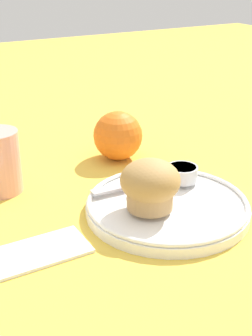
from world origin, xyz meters
TOP-DOWN VIEW (x-y plane):
  - ground_plane at (0.00, 0.00)m, footprint 3.00×3.00m
  - plate at (0.01, -0.01)m, footprint 0.22×0.22m
  - muffin at (-0.02, -0.01)m, footprint 0.08×0.08m
  - cream_ramekin at (0.06, 0.03)m, footprint 0.05×0.05m
  - berry_pair at (-0.00, 0.04)m, footprint 0.03×0.02m
  - butter_knife at (0.01, 0.05)m, footprint 0.16×0.02m
  - orange_fruit at (0.04, 0.19)m, footprint 0.08×0.08m
  - folded_napkin at (-0.17, -0.01)m, footprint 0.11×0.06m

SIDE VIEW (x-z plane):
  - ground_plane at x=0.00m, z-range 0.00..0.00m
  - folded_napkin at x=-0.17m, z-range 0.00..0.01m
  - plate at x=0.01m, z-range 0.00..0.02m
  - butter_knife at x=0.01m, z-range 0.02..0.02m
  - berry_pair at x=0.00m, z-range 0.02..0.04m
  - cream_ramekin at x=0.06m, z-range 0.02..0.04m
  - orange_fruit at x=0.04m, z-range 0.00..0.08m
  - muffin at x=-0.02m, z-range 0.02..0.09m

